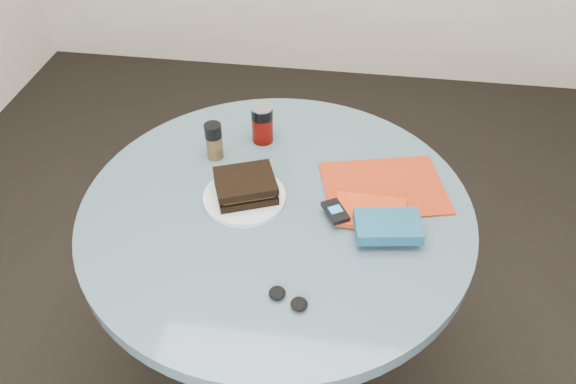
# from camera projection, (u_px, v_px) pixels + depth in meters

# --- Properties ---
(ground) EXTENTS (4.00, 4.00, 0.00)m
(ground) POSITION_uv_depth(u_px,v_px,m) (279.00, 364.00, 1.93)
(ground) COLOR black
(ground) RESTS_ON ground
(table) EXTENTS (1.00, 1.00, 0.75)m
(table) POSITION_uv_depth(u_px,v_px,m) (277.00, 249.00, 1.54)
(table) COLOR black
(table) RESTS_ON ground
(plate) EXTENTS (0.28, 0.28, 0.01)m
(plate) POSITION_uv_depth(u_px,v_px,m) (245.00, 197.00, 1.44)
(plate) COLOR silver
(plate) RESTS_ON table
(sandwich) EXTENTS (0.18, 0.17, 0.05)m
(sandwich) POSITION_uv_depth(u_px,v_px,m) (246.00, 186.00, 1.42)
(sandwich) COLOR black
(sandwich) RESTS_ON plate
(soda_can) EXTENTS (0.08, 0.08, 0.12)m
(soda_can) POSITION_uv_depth(u_px,v_px,m) (262.00, 123.00, 1.59)
(soda_can) COLOR #620904
(soda_can) RESTS_ON table
(pepper_grinder) EXTENTS (0.06, 0.06, 0.11)m
(pepper_grinder) POSITION_uv_depth(u_px,v_px,m) (214.00, 141.00, 1.54)
(pepper_grinder) COLOR #4C3820
(pepper_grinder) RESTS_ON table
(magazine) EXTENTS (0.36, 0.30, 0.01)m
(magazine) POSITION_uv_depth(u_px,v_px,m) (384.00, 188.00, 1.47)
(magazine) COLOR #9F290E
(magazine) RESTS_ON table
(red_book) EXTENTS (0.18, 0.12, 0.01)m
(red_book) POSITION_uv_depth(u_px,v_px,m) (370.00, 212.00, 1.39)
(red_book) COLOR red
(red_book) RESTS_ON magazine
(novel) EXTENTS (0.17, 0.12, 0.03)m
(novel) POSITION_uv_depth(u_px,v_px,m) (388.00, 226.00, 1.32)
(novel) COLOR navy
(novel) RESTS_ON red_book
(mp3_player) EXTENTS (0.08, 0.09, 0.01)m
(mp3_player) POSITION_uv_depth(u_px,v_px,m) (335.00, 211.00, 1.37)
(mp3_player) COLOR black
(mp3_player) RESTS_ON red_book
(headphones) EXTENTS (0.10, 0.07, 0.02)m
(headphones) POSITION_uv_depth(u_px,v_px,m) (288.00, 299.00, 1.20)
(headphones) COLOR black
(headphones) RESTS_ON table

